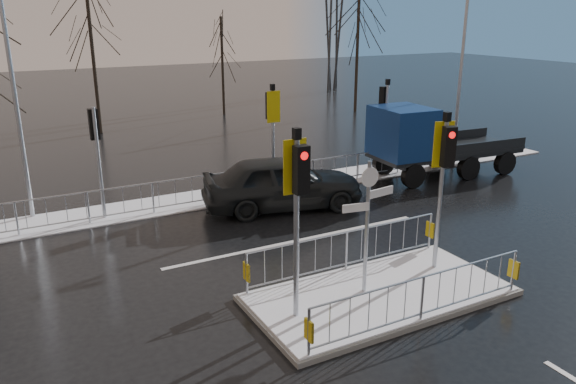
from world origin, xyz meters
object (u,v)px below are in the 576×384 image
traffic_island (380,282)px  flatbed_truck (420,140)px  street_lamp_right (463,58)px  street_lamp_left (14,74)px  car_far_lane (282,182)px

traffic_island → flatbed_truck: traffic_island is taller
traffic_island → flatbed_truck: (7.28, 7.07, 1.12)m
flatbed_truck → street_lamp_right: street_lamp_right is taller
traffic_island → street_lamp_right: bearing=38.7°
flatbed_truck → street_lamp_left: bearing=170.0°
flatbed_truck → street_lamp_left: (-13.70, 2.42, 2.98)m
street_lamp_right → traffic_island: bearing=-141.3°
car_far_lane → street_lamp_right: bearing=-65.1°
street_lamp_right → street_lamp_left: 17.03m
street_lamp_right → flatbed_truck: bearing=-156.8°
traffic_island → street_lamp_left: bearing=124.1°
flatbed_truck → street_lamp_right: bearing=23.2°
flatbed_truck → street_lamp_left: size_ratio=0.77×
traffic_island → flatbed_truck: bearing=44.2°
traffic_island → car_far_lane: (0.93, 6.47, 0.50)m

